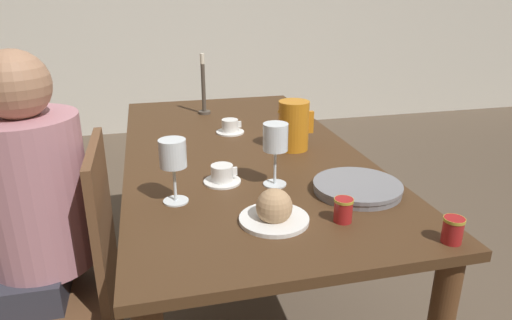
{
  "coord_description": "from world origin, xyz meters",
  "views": [
    {
      "loc": [
        -0.34,
        -1.66,
        1.34
      ],
      "look_at": [
        0.0,
        -0.26,
        0.8
      ],
      "focal_mm": 32.0,
      "sensor_mm": 36.0,
      "label": 1
    }
  ],
  "objects": [
    {
      "name": "jam_jar_amber",
      "position": [
        0.37,
        -0.81,
        0.78
      ],
      "size": [
        0.05,
        0.05,
        0.07
      ],
      "color": "#A81E1E",
      "rests_on": "dining_table"
    },
    {
      "name": "wine_glass_water",
      "position": [
        0.04,
        -0.37,
        0.9
      ],
      "size": [
        0.08,
        0.08,
        0.2
      ],
      "color": "white",
      "rests_on": "dining_table"
    },
    {
      "name": "ground_plane",
      "position": [
        0.0,
        0.0,
        0.0
      ],
      "size": [
        20.0,
        20.0,
        0.0
      ],
      "primitive_type": "plane",
      "color": "brown"
    },
    {
      "name": "person_seated",
      "position": [
        -0.71,
        -0.34,
        0.71
      ],
      "size": [
        0.39,
        0.41,
        1.2
      ],
      "rotation": [
        0.0,
        0.0,
        1.57
      ],
      "color": "#33333D",
      "rests_on": "ground_plane"
    },
    {
      "name": "dining_table",
      "position": [
        0.0,
        0.0,
        0.64
      ],
      "size": [
        0.88,
        1.74,
        0.75
      ],
      "color": "#472D19",
      "rests_on": "ground_plane"
    },
    {
      "name": "chair_person_side",
      "position": [
        -0.63,
        -0.37,
        0.5
      ],
      "size": [
        0.42,
        0.42,
        0.92
      ],
      "rotation": [
        0.0,
        0.0,
        1.57
      ],
      "color": "brown",
      "rests_on": "ground_plane"
    },
    {
      "name": "red_pitcher",
      "position": [
        0.2,
        -0.05,
        0.84
      ],
      "size": [
        0.14,
        0.12,
        0.19
      ],
      "color": "orange",
      "rests_on": "dining_table"
    },
    {
      "name": "teacup_across",
      "position": [
        0.0,
        0.22,
        0.77
      ],
      "size": [
        0.12,
        0.12,
        0.06
      ],
      "color": "white",
      "rests_on": "dining_table"
    },
    {
      "name": "serving_tray",
      "position": [
        0.27,
        -0.48,
        0.76
      ],
      "size": [
        0.27,
        0.27,
        0.03
      ],
      "color": "gray",
      "rests_on": "dining_table"
    },
    {
      "name": "candlestick_tall",
      "position": [
        -0.07,
        0.57,
        0.86
      ],
      "size": [
        0.06,
        0.06,
        0.3
      ],
      "color": "#4C4238",
      "rests_on": "dining_table"
    },
    {
      "name": "teacup_near_person",
      "position": [
        -0.12,
        -0.31,
        0.77
      ],
      "size": [
        0.12,
        0.12,
        0.06
      ],
      "color": "white",
      "rests_on": "dining_table"
    },
    {
      "name": "wine_glass_juice",
      "position": [
        -0.28,
        -0.42,
        0.89
      ],
      "size": [
        0.08,
        0.08,
        0.19
      ],
      "color": "white",
      "rests_on": "dining_table"
    },
    {
      "name": "jam_jar_red",
      "position": [
        0.15,
        -0.64,
        0.78
      ],
      "size": [
        0.05,
        0.05,
        0.07
      ],
      "color": "#A81E1E",
      "rests_on": "dining_table"
    },
    {
      "name": "bread_plate",
      "position": [
        -0.03,
        -0.6,
        0.78
      ],
      "size": [
        0.19,
        0.19,
        0.1
      ],
      "color": "white",
      "rests_on": "dining_table"
    }
  ]
}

